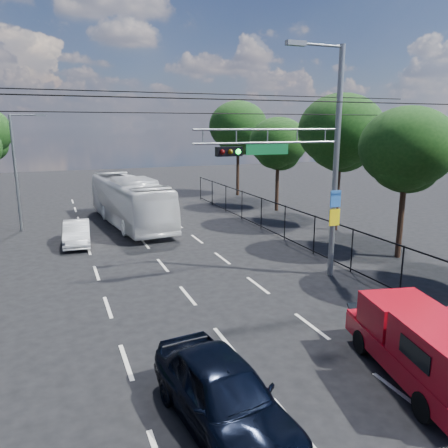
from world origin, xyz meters
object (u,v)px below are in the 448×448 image
red_pickup (424,345)px  white_van (77,233)px  signal_mast (311,155)px  navy_hatchback (223,394)px  white_bus (130,201)px

red_pickup → white_van: (-7.33, 17.05, -0.36)m
signal_mast → white_van: size_ratio=2.43×
red_pickup → navy_hatchback: 5.33m
red_pickup → white_bus: bearing=100.1°
red_pickup → white_bus: size_ratio=0.47×
white_van → red_pickup: bearing=-62.8°
red_pickup → white_van: 18.56m
navy_hatchback → white_bus: bearing=79.4°
signal_mast → white_van: 13.60m
signal_mast → red_pickup: size_ratio=1.79×
navy_hatchback → white_van: (-2.01, 16.77, -0.15)m
navy_hatchback → signal_mast: bearing=41.5°
signal_mast → white_bus: (-5.16, 13.27, -3.67)m
white_bus → red_pickup: bearing=-85.9°
navy_hatchback → white_bus: (1.58, 20.71, 0.78)m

